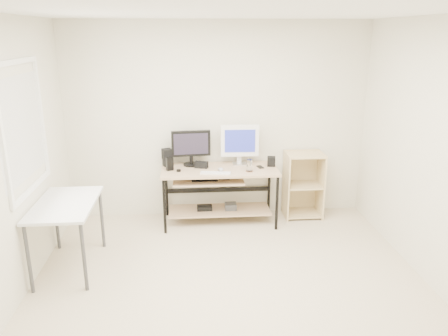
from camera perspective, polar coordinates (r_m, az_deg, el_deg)
name	(u,v)px	position (r m, az deg, el deg)	size (l,w,h in m)	color
room	(216,162)	(3.93, -0.99, 0.74)	(4.01, 4.01, 2.62)	beige
desk	(218,184)	(5.71, -0.84, -2.11)	(1.50, 0.65, 0.75)	tan
side_table	(66,210)	(4.85, -19.98, -5.17)	(0.60, 1.00, 0.75)	silver
shelf_unit	(302,184)	(6.07, 10.21, -2.05)	(0.50, 0.40, 0.90)	#D8C087
black_monitor	(191,146)	(5.74, -4.33, 2.93)	(0.51, 0.21, 0.47)	black
white_imac	(240,142)	(5.75, 2.07, 3.45)	(0.50, 0.16, 0.54)	silver
keyboard	(216,173)	(5.45, -1.11, -0.65)	(0.38, 0.10, 0.01)	silver
mouse	(221,169)	(5.55, -0.43, -0.17)	(0.07, 0.11, 0.04)	#B8B8BD
center_speaker	(201,165)	(5.67, -2.97, 0.42)	(0.17, 0.08, 0.08)	black
speaker_left	(167,157)	(5.78, -7.46, 1.43)	(0.15, 0.15, 0.23)	black
speaker_right	(271,161)	(5.78, 6.20, 0.87)	(0.10, 0.10, 0.12)	black
audio_controller	(170,164)	(5.59, -7.11, 0.54)	(0.09, 0.05, 0.17)	black
volume_puck	(179,171)	(5.56, -5.94, -0.34)	(0.06, 0.06, 0.02)	black
smartphone	(260,167)	(5.72, 4.75, 0.14)	(0.07, 0.12, 0.01)	black
coaster	(249,171)	(5.54, 3.34, -0.42)	(0.10, 0.10, 0.01)	#926342
drinking_glass	(250,165)	(5.52, 3.36, 0.35)	(0.07, 0.07, 0.15)	white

